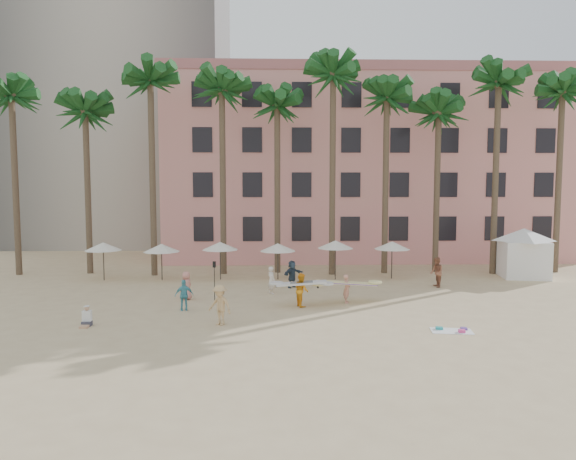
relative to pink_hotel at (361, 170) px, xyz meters
The scene contains 12 objects.
ground 28.09m from the pink_hotel, 105.07° to the right, with size 120.00×120.00×0.00m, color #D1B789.
pink_hotel is the anchor object (origin of this frame).
grey_tower 32.53m from the pink_hotel, 154.36° to the left, with size 22.00×18.00×50.00m, color #A89E8E.
palm_row 13.71m from the pink_hotel, 120.56° to the right, with size 44.40×5.40×16.30m.
umbrella_row 17.73m from the pink_hotel, 126.53° to the right, with size 22.50×2.70×2.73m.
cabana 17.23m from the pink_hotel, 54.11° to the right, with size 5.16×5.16×3.50m.
beach_towel 27.76m from the pink_hotel, 90.64° to the right, with size 1.92×1.25×0.14m.
carrier_yellow 22.43m from the pink_hotel, 101.49° to the right, with size 3.40×1.31×1.59m.
carrier_white 23.76m from the pink_hotel, 107.43° to the right, with size 2.74×1.05×1.81m.
beachgoers 22.43m from the pink_hotel, 110.47° to the right, with size 16.24×10.18×1.93m.
paddle 24.04m from the pink_hotel, 120.27° to the right, with size 0.18×0.04×2.23m.
seated_man 31.39m from the pink_hotel, 123.86° to the right, with size 0.41×0.72×0.93m.
Camera 1 is at (-1.29, -22.82, 6.42)m, focal length 32.00 mm.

